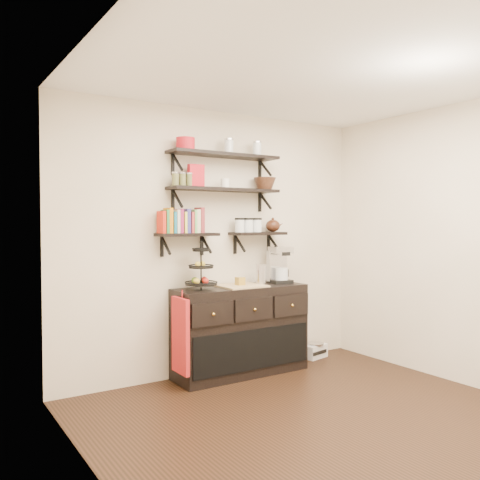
# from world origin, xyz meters

# --- Properties ---
(floor) EXTENTS (3.50, 3.50, 0.00)m
(floor) POSITION_xyz_m (0.00, 0.00, 0.00)
(floor) COLOR black
(floor) RESTS_ON ground
(ceiling) EXTENTS (3.50, 3.50, 0.02)m
(ceiling) POSITION_xyz_m (0.00, 0.00, 2.70)
(ceiling) COLOR white
(ceiling) RESTS_ON back_wall
(back_wall) EXTENTS (3.50, 0.02, 2.70)m
(back_wall) POSITION_xyz_m (0.00, 1.75, 1.35)
(back_wall) COLOR #F3E4CE
(back_wall) RESTS_ON ground
(left_wall) EXTENTS (0.02, 3.50, 2.70)m
(left_wall) POSITION_xyz_m (-1.75, 0.00, 1.35)
(left_wall) COLOR #F3E4CE
(left_wall) RESTS_ON ground
(right_wall) EXTENTS (0.02, 3.50, 2.70)m
(right_wall) POSITION_xyz_m (1.75, 0.00, 1.35)
(right_wall) COLOR #F3E4CE
(right_wall) RESTS_ON ground
(shelf_top) EXTENTS (1.20, 0.27, 0.23)m
(shelf_top) POSITION_xyz_m (0.00, 1.62, 2.23)
(shelf_top) COLOR black
(shelf_top) RESTS_ON back_wall
(shelf_mid) EXTENTS (1.20, 0.27, 0.23)m
(shelf_mid) POSITION_xyz_m (0.00, 1.62, 1.88)
(shelf_mid) COLOR black
(shelf_mid) RESTS_ON back_wall
(shelf_low_left) EXTENTS (0.60, 0.25, 0.23)m
(shelf_low_left) POSITION_xyz_m (-0.42, 1.63, 1.43)
(shelf_low_left) COLOR black
(shelf_low_left) RESTS_ON back_wall
(shelf_low_right) EXTENTS (0.60, 0.25, 0.23)m
(shelf_low_right) POSITION_xyz_m (0.42, 1.63, 1.43)
(shelf_low_right) COLOR black
(shelf_low_right) RESTS_ON back_wall
(cookbooks) EXTENTS (0.43, 0.15, 0.26)m
(cookbooks) POSITION_xyz_m (-0.47, 1.63, 1.57)
(cookbooks) COLOR red
(cookbooks) RESTS_ON shelf_low_left
(glass_canisters) EXTENTS (0.32, 0.10, 0.13)m
(glass_canisters) POSITION_xyz_m (0.30, 1.63, 1.51)
(glass_canisters) COLOR silver
(glass_canisters) RESTS_ON shelf_low_right
(sideboard) EXTENTS (1.40, 0.50, 0.92)m
(sideboard) POSITION_xyz_m (0.13, 1.51, 0.45)
(sideboard) COLOR black
(sideboard) RESTS_ON floor
(fruit_stand) EXTENTS (0.31, 0.31, 0.45)m
(fruit_stand) POSITION_xyz_m (-0.33, 1.52, 1.06)
(fruit_stand) COLOR black
(fruit_stand) RESTS_ON sideboard
(candle) EXTENTS (0.08, 0.08, 0.08)m
(candle) POSITION_xyz_m (0.12, 1.51, 0.96)
(candle) COLOR olive
(candle) RESTS_ON sideboard
(coffee_maker) EXTENTS (0.24, 0.23, 0.39)m
(coffee_maker) POSITION_xyz_m (0.64, 1.54, 1.09)
(coffee_maker) COLOR black
(coffee_maker) RESTS_ON sideboard
(thermal_carafe) EXTENTS (0.11, 0.11, 0.22)m
(thermal_carafe) POSITION_xyz_m (0.37, 1.49, 1.01)
(thermal_carafe) COLOR silver
(thermal_carafe) RESTS_ON sideboard
(apron) EXTENTS (0.04, 0.30, 0.70)m
(apron) POSITION_xyz_m (-0.60, 1.41, 0.50)
(apron) COLOR #AF1224
(apron) RESTS_ON sideboard
(radio) EXTENTS (0.31, 0.23, 0.17)m
(radio) POSITION_xyz_m (1.19, 1.57, 0.09)
(radio) COLOR silver
(radio) RESTS_ON floor
(recipe_box) EXTENTS (0.16, 0.06, 0.22)m
(recipe_box) POSITION_xyz_m (-0.33, 1.61, 2.01)
(recipe_box) COLOR red
(recipe_box) RESTS_ON shelf_mid
(walnut_bowl) EXTENTS (0.24, 0.24, 0.13)m
(walnut_bowl) POSITION_xyz_m (0.50, 1.61, 1.96)
(walnut_bowl) COLOR black
(walnut_bowl) RESTS_ON shelf_mid
(ramekins) EXTENTS (0.09, 0.09, 0.10)m
(ramekins) POSITION_xyz_m (0.00, 1.61, 1.95)
(ramekins) COLOR white
(ramekins) RESTS_ON shelf_mid
(teapot) EXTENTS (0.22, 0.17, 0.16)m
(teapot) POSITION_xyz_m (0.62, 1.63, 1.53)
(teapot) COLOR #371C10
(teapot) RESTS_ON shelf_low_right
(red_pot) EXTENTS (0.18, 0.18, 0.12)m
(red_pot) POSITION_xyz_m (-0.44, 1.61, 2.31)
(red_pot) COLOR red
(red_pot) RESTS_ON shelf_top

